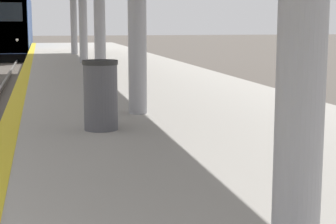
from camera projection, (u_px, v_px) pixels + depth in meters
The scene contains 2 objects.
train at pixel (10, 24), 40.76m from camera, with size 2.89×17.75×4.38m.
trash_bin at pixel (101, 95), 7.81m from camera, with size 0.50×0.50×0.98m.
Camera 1 is at (2.15, -1.88, 2.39)m, focal length 60.00 mm.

